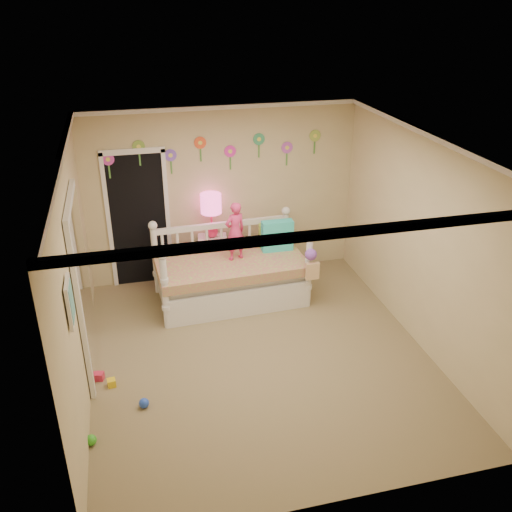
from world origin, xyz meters
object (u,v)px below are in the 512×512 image
object	(u,v)px
daybed	(230,263)
nightstand	(213,258)
child	(235,231)
table_lamp	(211,209)

from	to	relation	value
daybed	nightstand	distance (m)	0.70
daybed	child	world-z (taller)	child
table_lamp	daybed	bearing A→B (deg)	-77.69
daybed	table_lamp	world-z (taller)	table_lamp
daybed	table_lamp	distance (m)	0.88
child	table_lamp	world-z (taller)	child
daybed	child	size ratio (longest dim) A/B	2.49
daybed	table_lamp	bearing A→B (deg)	99.88
nightstand	table_lamp	distance (m)	0.80
child	nightstand	xyz separation A→B (m)	(-0.22, 0.65, -0.70)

